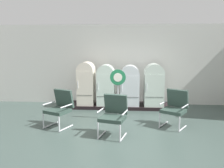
# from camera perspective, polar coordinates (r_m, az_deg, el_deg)

# --- Properties ---
(ground) EXTENTS (12.00, 10.00, 0.05)m
(ground) POSITION_cam_1_polar(r_m,az_deg,el_deg) (5.91, 0.92, -13.41)
(ground) COLOR #394944
(back_wall) EXTENTS (11.76, 0.12, 3.07)m
(back_wall) POSITION_cam_1_polar(r_m,az_deg,el_deg) (9.14, 2.20, 4.81)
(back_wall) COLOR silver
(back_wall) RESTS_ON ground
(display_plinth) EXTENTS (3.79, 0.95, 0.12)m
(display_plinth) POSITION_cam_1_polar(r_m,az_deg,el_deg) (8.75, 2.00, -5.27)
(display_plinth) COLOR black
(display_plinth) RESTS_ON ground
(refrigerator_0) EXTENTS (0.60, 0.73, 1.57)m
(refrigerator_0) POSITION_cam_1_polar(r_m,az_deg,el_deg) (8.62, -6.31, 0.53)
(refrigerator_0) COLOR silver
(refrigerator_0) RESTS_ON display_plinth
(refrigerator_1) EXTENTS (0.62, 0.61, 1.48)m
(refrigerator_1) POSITION_cam_1_polar(r_m,az_deg,el_deg) (8.48, -1.51, 0.08)
(refrigerator_1) COLOR silver
(refrigerator_1) RESTS_ON display_plinth
(refrigerator_2) EXTENTS (0.68, 0.68, 1.46)m
(refrigerator_2) POSITION_cam_1_polar(r_m,az_deg,el_deg) (8.47, 4.36, -0.05)
(refrigerator_2) COLOR silver
(refrigerator_2) RESTS_ON display_plinth
(refrigerator_3) EXTENTS (0.68, 0.71, 1.51)m
(refrigerator_3) POSITION_cam_1_polar(r_m,az_deg,el_deg) (8.53, 10.13, 0.10)
(refrigerator_3) COLOR silver
(refrigerator_3) RESTS_ON display_plinth
(armchair_left) EXTENTS (0.83, 0.85, 1.04)m
(armchair_left) POSITION_cam_1_polar(r_m,az_deg,el_deg) (6.74, -12.55, -5.37)
(armchair_left) COLOR silver
(armchair_left) RESTS_ON ground
(armchair_right) EXTENTS (0.86, 0.88, 1.04)m
(armchair_right) POSITION_cam_1_polar(r_m,az_deg,el_deg) (6.82, 15.10, -5.31)
(armchair_right) COLOR silver
(armchair_right) RESTS_ON ground
(armchair_center) EXTENTS (0.77, 0.79, 1.04)m
(armchair_center) POSITION_cam_1_polar(r_m,az_deg,el_deg) (5.93, 0.42, -7.16)
(armchair_center) COLOR silver
(armchair_center) RESTS_ON ground
(sign_stand) EXTENTS (0.48, 0.32, 1.56)m
(sign_stand) POSITION_cam_1_polar(r_m,az_deg,el_deg) (7.13, 1.43, -2.61)
(sign_stand) COLOR #2D2D30
(sign_stand) RESTS_ON ground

